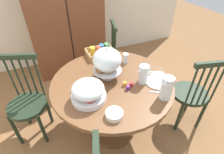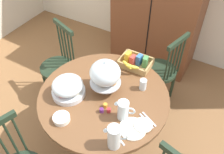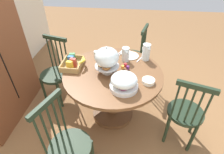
{
  "view_description": "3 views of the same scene",
  "coord_description": "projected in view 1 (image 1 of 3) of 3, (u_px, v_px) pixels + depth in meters",
  "views": [
    {
      "loc": [
        -0.44,
        -1.26,
        1.81
      ],
      "look_at": [
        0.09,
        -0.05,
        0.79
      ],
      "focal_mm": 28.13,
      "sensor_mm": 36.0,
      "label": 1
    },
    {
      "loc": [
        0.89,
        -1.28,
        2.4
      ],
      "look_at": [
        0.09,
        0.1,
        0.84
      ],
      "focal_mm": 39.3,
      "sensor_mm": 36.0,
      "label": 2
    },
    {
      "loc": [
        -1.62,
        -0.23,
        1.99
      ],
      "look_at": [
        -0.01,
        -0.05,
        0.74
      ],
      "focal_mm": 28.73,
      "sensor_mm": 36.0,
      "label": 3
    }
  ],
  "objects": [
    {
      "name": "dining_table",
      "position": [
        112.0,
        97.0,
        1.84
      ],
      "size": [
        1.18,
        1.18,
        0.74
      ],
      "color": "brown",
      "rests_on": "ground_plane"
    },
    {
      "name": "orange_juice_pitcher",
      "position": [
        166.0,
        89.0,
        1.46
      ],
      "size": [
        0.17,
        0.1,
        0.22
      ],
      "color": "silver",
      "rests_on": "dining_table"
    },
    {
      "name": "ground_plane",
      "position": [
        104.0,
        127.0,
        2.16
      ],
      "size": [
        10.0,
        10.0,
        0.0
      ],
      "primitive_type": "plane",
      "color": "brown"
    },
    {
      "name": "windsor_chair_facing_door",
      "position": [
        191.0,
        94.0,
        1.97
      ],
      "size": [
        0.42,
        0.42,
        0.97
      ],
      "color": "#1E2D1E",
      "rests_on": "ground_plane"
    },
    {
      "name": "cereal_bowl",
      "position": [
        114.0,
        114.0,
        1.35
      ],
      "size": [
        0.14,
        0.14,
        0.04
      ],
      "primitive_type": "cylinder",
      "color": "white",
      "rests_on": "dining_table"
    },
    {
      "name": "windsor_chair_near_window",
      "position": [
        28.0,
        104.0,
        1.86
      ],
      "size": [
        0.43,
        0.43,
        0.97
      ],
      "color": "#1E2D1E",
      "rests_on": "ground_plane"
    },
    {
      "name": "drinking_glass",
      "position": [
        126.0,
        58.0,
        1.94
      ],
      "size": [
        0.06,
        0.06,
        0.11
      ],
      "primitive_type": "cylinder",
      "color": "silver",
      "rests_on": "dining_table"
    },
    {
      "name": "cereal_basket",
      "position": [
        101.0,
        52.0,
        2.06
      ],
      "size": [
        0.32,
        0.3,
        0.12
      ],
      "color": "tan",
      "rests_on": "dining_table"
    },
    {
      "name": "china_plate_small",
      "position": [
        158.0,
        76.0,
        1.74
      ],
      "size": [
        0.15,
        0.15,
        0.01
      ],
      "primitive_type": "cylinder",
      "color": "white",
      "rests_on": "china_plate_large"
    },
    {
      "name": "windsor_chair_far_side",
      "position": [
        104.0,
        58.0,
        2.58
      ],
      "size": [
        0.42,
        0.42,
        0.97
      ],
      "color": "#1E2D1E",
      "rests_on": "ground_plane"
    },
    {
      "name": "dinner_fork",
      "position": [
        154.0,
        72.0,
        1.82
      ],
      "size": [
        0.16,
        0.09,
        0.01
      ],
      "primitive_type": "cube",
      "rotation": [
        0.0,
        0.0,
        5.82
      ],
      "color": "silver",
      "rests_on": "dining_table"
    },
    {
      "name": "soup_spoon",
      "position": [
        159.0,
        92.0,
        1.57
      ],
      "size": [
        0.16,
        0.09,
        0.01
      ],
      "primitive_type": "cube",
      "rotation": [
        0.0,
        0.0,
        5.82
      ],
      "color": "silver",
      "rests_on": "dining_table"
    },
    {
      "name": "fruit_platter_covered",
      "position": [
        88.0,
        91.0,
        1.46
      ],
      "size": [
        0.3,
        0.3,
        0.18
      ],
      "color": "silver",
      "rests_on": "dining_table"
    },
    {
      "name": "pastry_stand_with_dome",
      "position": [
        107.0,
        61.0,
        1.63
      ],
      "size": [
        0.28,
        0.28,
        0.34
      ],
      "color": "silver",
      "rests_on": "dining_table"
    },
    {
      "name": "china_plate_large",
      "position": [
        157.0,
        82.0,
        1.68
      ],
      "size": [
        0.22,
        0.22,
        0.01
      ],
      "primitive_type": "cylinder",
      "color": "white",
      "rests_on": "dining_table"
    },
    {
      "name": "milk_pitcher",
      "position": [
        143.0,
        75.0,
        1.64
      ],
      "size": [
        0.17,
        0.09,
        0.19
      ],
      "color": "silver",
      "rests_on": "dining_table"
    },
    {
      "name": "wooden_armoire",
      "position": [
        64.0,
        11.0,
        2.64
      ],
      "size": [
        1.18,
        0.6,
        1.96
      ],
      "color": "brown",
      "rests_on": "ground_plane"
    },
    {
      "name": "jam_jar_apricot",
      "position": [
        125.0,
        84.0,
        1.64
      ],
      "size": [
        0.04,
        0.04,
        0.04
      ],
      "primitive_type": "cylinder",
      "color": "orange",
      "rests_on": "dining_table"
    },
    {
      "name": "jam_jar_grape",
      "position": [
        128.0,
        88.0,
        1.59
      ],
      "size": [
        0.04,
        0.04,
        0.04
      ],
      "primitive_type": "cylinder",
      "color": "#5B2366",
      "rests_on": "dining_table"
    },
    {
      "name": "jam_jar_strawberry",
      "position": [
        131.0,
        84.0,
        1.63
      ],
      "size": [
        0.04,
        0.04,
        0.04
      ],
      "primitive_type": "cylinder",
      "color": "#B7282D",
      "rests_on": "dining_table"
    },
    {
      "name": "table_knife",
      "position": [
        155.0,
        74.0,
        1.79
      ],
      "size": [
        0.16,
        0.09,
        0.01
      ],
      "primitive_type": "cube",
      "rotation": [
        0.0,
        0.0,
        5.82
      ],
      "color": "silver",
      "rests_on": "dining_table"
    }
  ]
}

